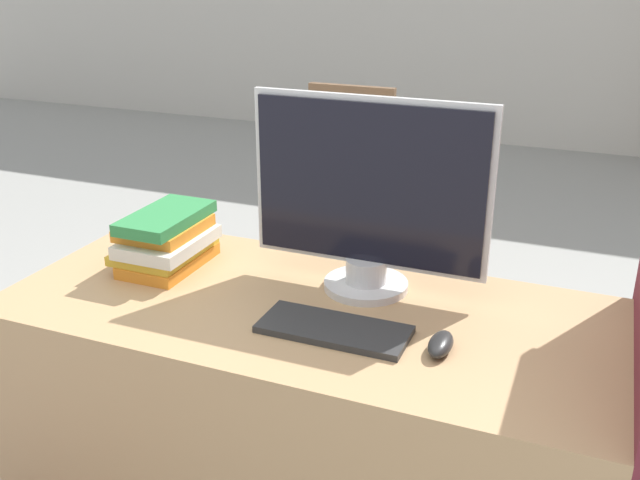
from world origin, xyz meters
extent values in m
cube|color=tan|center=(0.00, 0.33, 0.37)|extent=(1.48, 0.67, 0.74)
cube|color=maroon|center=(0.77, 0.36, 0.61)|extent=(0.05, 0.72, 1.21)
cylinder|color=silver|center=(0.11, 0.48, 0.75)|extent=(0.21, 0.21, 0.02)
cylinder|color=silver|center=(0.11, 0.48, 0.79)|extent=(0.10, 0.10, 0.06)
cube|color=silver|center=(0.11, 0.48, 1.01)|extent=(0.60, 0.01, 0.42)
cube|color=black|center=(0.11, 0.48, 1.01)|extent=(0.57, 0.02, 0.39)
cube|color=#2D2D2D|center=(0.12, 0.23, 0.74)|extent=(0.34, 0.14, 0.02)
ellipsoid|color=#262626|center=(0.36, 0.24, 0.75)|extent=(0.05, 0.11, 0.04)
cube|color=orange|center=(-0.43, 0.41, 0.75)|extent=(0.17, 0.26, 0.03)
cube|color=gold|center=(-0.45, 0.41, 0.78)|extent=(0.19, 0.26, 0.03)
cube|color=silver|center=(-0.43, 0.40, 0.81)|extent=(0.19, 0.26, 0.03)
cube|color=orange|center=(-0.44, 0.41, 0.84)|extent=(0.18, 0.22, 0.03)
cube|color=#2D7F42|center=(-0.44, 0.41, 0.87)|extent=(0.15, 0.28, 0.03)
cylinder|color=brown|center=(-0.74, 1.80, 0.21)|extent=(0.04, 0.04, 0.42)
cylinder|color=brown|center=(-0.36, 1.80, 0.21)|extent=(0.04, 0.04, 0.42)
cylinder|color=brown|center=(-0.74, 2.18, 0.21)|extent=(0.04, 0.04, 0.42)
cylinder|color=brown|center=(-0.36, 2.18, 0.21)|extent=(0.04, 0.04, 0.42)
cube|color=brown|center=(-0.55, 1.99, 0.44)|extent=(0.44, 0.44, 0.05)
cube|color=brown|center=(-0.55, 2.19, 0.70)|extent=(0.44, 0.04, 0.47)
camera|label=1|loc=(0.62, -1.08, 1.53)|focal=40.00mm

